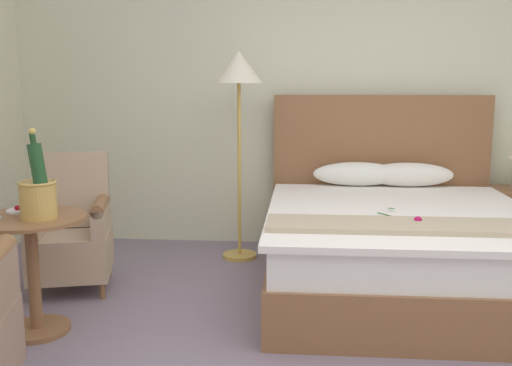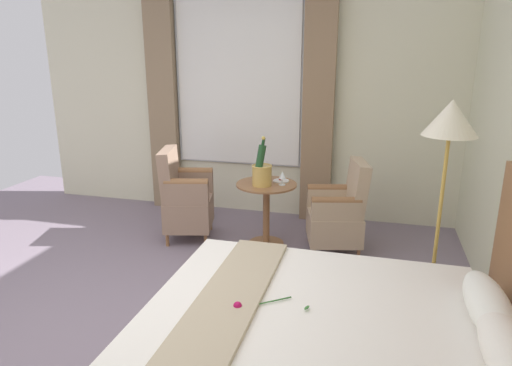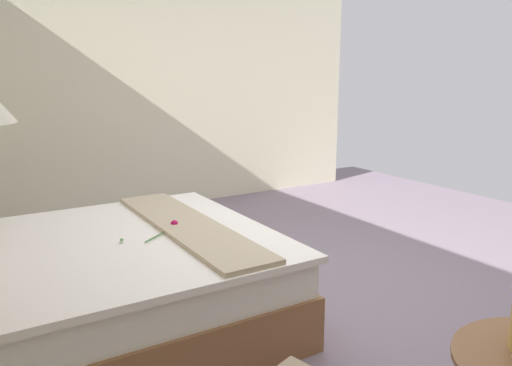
{
  "view_description": "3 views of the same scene",
  "coord_description": "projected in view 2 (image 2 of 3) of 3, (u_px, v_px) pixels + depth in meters",
  "views": [
    {
      "loc": [
        -0.4,
        -2.4,
        1.41
      ],
      "look_at": [
        -0.69,
        1.15,
        0.8
      ],
      "focal_mm": 40.0,
      "sensor_mm": 36.0,
      "label": 1
    },
    {
      "loc": [
        2.44,
        1.64,
        1.99
      ],
      "look_at": [
        -0.59,
        0.83,
        1.08
      ],
      "focal_mm": 32.0,
      "sensor_mm": 36.0,
      "label": 2
    },
    {
      "loc": [
        -2.61,
        2.12,
        1.57
      ],
      "look_at": [
        -0.55,
        0.85,
        1.03
      ],
      "focal_mm": 35.0,
      "sensor_mm": 36.0,
      "label": 3
    }
  ],
  "objects": [
    {
      "name": "ground_plane",
      "position": [
        121.0,
        343.0,
        3.22
      ],
      "size": [
        7.38,
        7.38,
        0.0
      ],
      "primitive_type": "plane",
      "color": "gray"
    },
    {
      "name": "wall_window_side",
      "position": [
        240.0,
        91.0,
        5.56
      ],
      "size": [
        0.27,
        5.33,
        3.04
      ],
      "color": "beige",
      "rests_on": "ground"
    },
    {
      "name": "bed",
      "position": [
        337.0,
        362.0,
        2.51
      ],
      "size": [
        1.81,
        2.09,
        1.33
      ],
      "color": "brown",
      "rests_on": "ground"
    },
    {
      "name": "floor_lamp_brass",
      "position": [
        449.0,
        135.0,
        3.14
      ],
      "size": [
        0.37,
        0.37,
        1.67
      ],
      "color": "gold",
      "rests_on": "ground"
    },
    {
      "name": "side_table_round",
      "position": [
        266.0,
        208.0,
        4.74
      ],
      "size": [
        0.62,
        0.62,
        0.68
      ],
      "color": "brown",
      "rests_on": "ground"
    },
    {
      "name": "champagne_bucket",
      "position": [
        262.0,
        172.0,
        4.56
      ],
      "size": [
        0.21,
        0.21,
        0.5
      ],
      "color": "tan",
      "rests_on": "side_table_round"
    },
    {
      "name": "wine_glass_near_bucket",
      "position": [
        282.0,
        176.0,
        4.59
      ],
      "size": [
        0.07,
        0.07,
        0.14
      ],
      "color": "white",
      "rests_on": "side_table_round"
    },
    {
      "name": "wine_glass_near_edge",
      "position": [
        266.0,
        169.0,
        4.81
      ],
      "size": [
        0.07,
        0.07,
        0.14
      ],
      "color": "white",
      "rests_on": "side_table_round"
    },
    {
      "name": "snack_plate",
      "position": [
        281.0,
        181.0,
        4.74
      ],
      "size": [
        0.17,
        0.17,
        0.04
      ],
      "color": "white",
      "rests_on": "side_table_round"
    },
    {
      "name": "armchair_by_window",
      "position": [
        339.0,
        213.0,
        4.64
      ],
      "size": [
        0.64,
        0.67,
        0.95
      ],
      "color": "brown",
      "rests_on": "ground"
    },
    {
      "name": "armchair_facing_bed",
      "position": [
        185.0,
        199.0,
        4.93
      ],
      "size": [
        0.65,
        0.63,
        1.0
      ],
      "color": "brown",
      "rests_on": "ground"
    }
  ]
}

